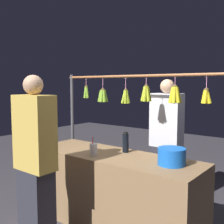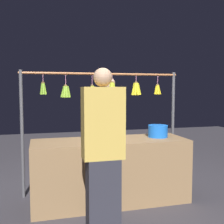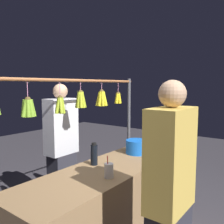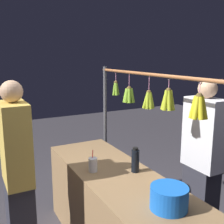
{
  "view_description": "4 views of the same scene",
  "coord_description": "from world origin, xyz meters",
  "px_view_note": "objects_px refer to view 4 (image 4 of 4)",
  "views": [
    {
      "loc": [
        -1.81,
        2.31,
        1.58
      ],
      "look_at": [
        0.02,
        0.0,
        1.28
      ],
      "focal_mm": 44.01,
      "sensor_mm": 36.0,
      "label": 1
    },
    {
      "loc": [
        0.88,
        3.36,
        1.46
      ],
      "look_at": [
        -0.02,
        0.0,
        1.17
      ],
      "focal_mm": 43.97,
      "sensor_mm": 36.0,
      "label": 2
    },
    {
      "loc": [
        1.78,
        1.46,
        1.63
      ],
      "look_at": [
        -0.13,
        0.0,
        1.36
      ],
      "focal_mm": 39.28,
      "sensor_mm": 36.0,
      "label": 3
    },
    {
      "loc": [
        -2.02,
        1.12,
        1.86
      ],
      "look_at": [
        0.09,
        0.0,
        1.36
      ],
      "focal_mm": 44.02,
      "sensor_mm": 36.0,
      "label": 4
    }
  ],
  "objects_px": {
    "water_bottle": "(135,160)",
    "customer_person": "(18,179)",
    "drink_cup": "(93,165)",
    "blue_bucket": "(169,198)",
    "vendor_person": "(202,164)"
  },
  "relations": [
    {
      "from": "water_bottle",
      "to": "customer_person",
      "type": "distance_m",
      "value": 1.03
    },
    {
      "from": "drink_cup",
      "to": "customer_person",
      "type": "height_order",
      "value": "customer_person"
    },
    {
      "from": "blue_bucket",
      "to": "customer_person",
      "type": "bearing_deg",
      "value": 41.35
    },
    {
      "from": "water_bottle",
      "to": "vendor_person",
      "type": "relative_size",
      "value": 0.14
    },
    {
      "from": "water_bottle",
      "to": "blue_bucket",
      "type": "xyz_separation_m",
      "value": [
        -0.63,
        0.13,
        -0.03
      ]
    },
    {
      "from": "drink_cup",
      "to": "vendor_person",
      "type": "height_order",
      "value": "vendor_person"
    },
    {
      "from": "water_bottle",
      "to": "drink_cup",
      "type": "relative_size",
      "value": 1.15
    },
    {
      "from": "customer_person",
      "to": "blue_bucket",
      "type": "bearing_deg",
      "value": -138.65
    },
    {
      "from": "drink_cup",
      "to": "vendor_person",
      "type": "xyz_separation_m",
      "value": [
        -0.34,
        -1.02,
        -0.07
      ]
    },
    {
      "from": "blue_bucket",
      "to": "vendor_person",
      "type": "relative_size",
      "value": 0.16
    },
    {
      "from": "water_bottle",
      "to": "drink_cup",
      "type": "height_order",
      "value": "water_bottle"
    },
    {
      "from": "drink_cup",
      "to": "customer_person",
      "type": "relative_size",
      "value": 0.12
    },
    {
      "from": "water_bottle",
      "to": "customer_person",
      "type": "height_order",
      "value": "customer_person"
    },
    {
      "from": "drink_cup",
      "to": "customer_person",
      "type": "bearing_deg",
      "value": 77.06
    },
    {
      "from": "water_bottle",
      "to": "blue_bucket",
      "type": "relative_size",
      "value": 0.88
    }
  ]
}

